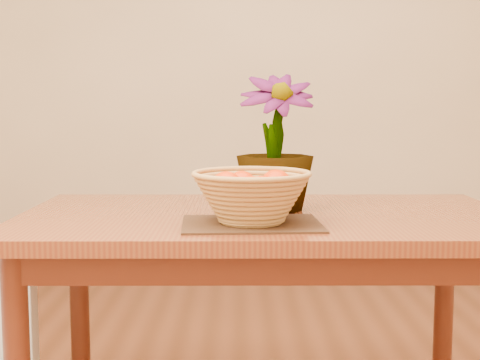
{
  "coord_description": "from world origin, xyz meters",
  "views": [
    {
      "loc": [
        -0.08,
        -1.59,
        1.06
      ],
      "look_at": [
        -0.08,
        0.18,
        0.86
      ],
      "focal_mm": 50.0,
      "sensor_mm": 36.0,
      "label": 1
    }
  ],
  "objects": [
    {
      "name": "wall_back",
      "position": [
        0.0,
        2.25,
        1.35
      ],
      "size": [
        4.0,
        0.02,
        2.7
      ],
      "primitive_type": "cube",
      "color": "#F8E1BD",
      "rests_on": "floor"
    },
    {
      "name": "table",
      "position": [
        0.0,
        0.3,
        0.66
      ],
      "size": [
        1.4,
        0.8,
        0.75
      ],
      "color": "brown",
      "rests_on": "floor"
    },
    {
      "name": "placemat",
      "position": [
        -0.05,
        0.11,
        0.75
      ],
      "size": [
        0.37,
        0.29,
        0.01
      ],
      "primitive_type": "cube",
      "rotation": [
        0.0,
        0.0,
        0.05
      ],
      "color": "#3D2316",
      "rests_on": "table"
    },
    {
      "name": "wicker_basket",
      "position": [
        -0.05,
        0.11,
        0.82
      ],
      "size": [
        0.31,
        0.31,
        0.13
      ],
      "color": "tan",
      "rests_on": "placemat"
    },
    {
      "name": "orange_pile",
      "position": [
        -0.05,
        0.11,
        0.85
      ],
      "size": [
        0.21,
        0.2,
        0.08
      ],
      "rotation": [
        0.0,
        0.0,
        -0.25
      ],
      "color": "#FB2F04",
      "rests_on": "wicker_basket"
    },
    {
      "name": "potted_plant",
      "position": [
        0.03,
        0.35,
        0.95
      ],
      "size": [
        0.23,
        0.23,
        0.4
      ],
      "primitive_type": "imported",
      "rotation": [
        0.0,
        0.0,
        0.05
      ],
      "color": "#1B3F12",
      "rests_on": "table"
    }
  ]
}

